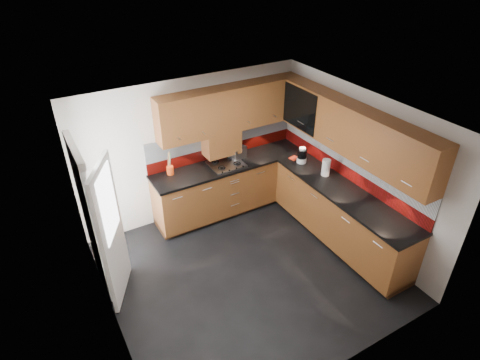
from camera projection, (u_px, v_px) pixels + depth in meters
room at (249, 185)px, 5.07m from camera, size 4.00×3.80×2.64m
base_cabinets at (281, 201)px, 6.61m from camera, size 2.70×3.20×0.95m
countertop at (283, 177)px, 6.34m from camera, size 2.72×3.22×0.04m
backsplash at (287, 152)px, 6.44m from camera, size 2.70×3.20×0.54m
upper_cabinets at (293, 119)px, 5.98m from camera, size 2.50×3.20×0.72m
extractor_hood at (221, 142)px, 6.58m from camera, size 0.60×0.33×0.40m
glass_cabinet at (307, 106)px, 6.38m from camera, size 0.32×0.80×0.66m
back_door at (99, 226)px, 5.11m from camera, size 0.42×1.19×2.04m
gas_hob at (226, 164)px, 6.63m from camera, size 0.55×0.49×0.04m
utensil_pot at (170, 169)px, 6.33m from camera, size 0.11×0.11×0.40m
toaster at (238, 153)px, 6.79m from camera, size 0.32×0.25×0.21m
food_processor at (302, 156)px, 6.64m from camera, size 0.16×0.16×0.27m
paper_towel at (326, 167)px, 6.29m from camera, size 0.14×0.14×0.27m
orange_cloth at (294, 158)px, 6.81m from camera, size 0.17×0.15×0.02m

